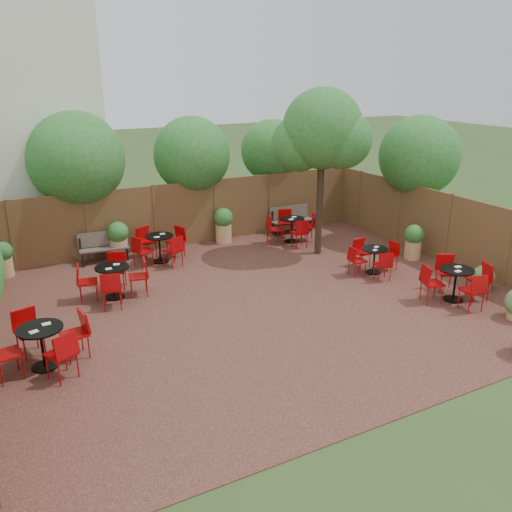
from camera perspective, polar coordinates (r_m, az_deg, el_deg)
ground at (r=12.77m, az=0.63°, el=-4.97°), size 80.00×80.00×0.00m
courtyard_paving at (r=12.77m, az=0.63°, el=-4.93°), size 12.00×10.00×0.02m
fence_back at (r=16.76m, az=-7.52°, el=4.49°), size 12.00×0.08×2.00m
fence_right at (r=16.00m, az=19.94°, el=2.75°), size 0.08×10.00×2.00m
neighbour_building at (r=18.30m, az=-25.18°, el=13.68°), size 5.00×4.00×8.00m
overhang_foliage at (r=13.73m, az=-12.60°, el=8.35°), size 15.82×10.86×2.75m
courtyard_tree at (r=15.36m, az=7.15°, el=12.85°), size 2.52×2.42×4.82m
park_bench_left at (r=15.87m, az=-16.06°, el=0.98°), size 1.41×0.59×0.85m
park_bench_right at (r=18.09m, az=3.75°, el=4.01°), size 1.45×0.53×0.89m
bistro_tables at (r=13.49m, az=-1.86°, el=-1.41°), size 10.83×7.55×0.94m
planters at (r=15.70m, az=-6.17°, el=1.98°), size 11.21×4.60×1.12m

